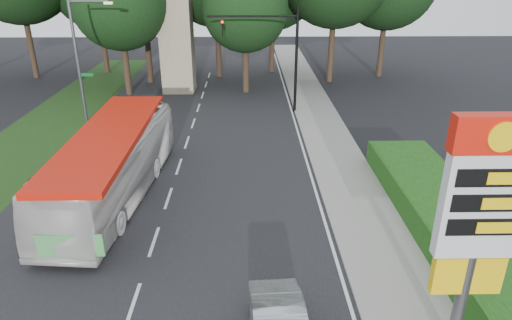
{
  "coord_description": "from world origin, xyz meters",
  "views": [
    {
      "loc": [
        3.65,
        -7.38,
        9.89
      ],
      "look_at": [
        3.98,
        10.28,
        2.2
      ],
      "focal_mm": 32.0,
      "sensor_mm": 36.0,
      "label": 1
    }
  ],
  "objects_px": {
    "streetlight_signs": "(80,55)",
    "traffic_signal_mast": "(277,46)",
    "gas_station_pylon": "(481,211)",
    "monument": "(176,28)",
    "transit_bus": "(113,166)"
  },
  "relations": [
    {
      "from": "streetlight_signs",
      "to": "traffic_signal_mast",
      "type": "bearing_deg",
      "value": 8.92
    },
    {
      "from": "gas_station_pylon",
      "to": "traffic_signal_mast",
      "type": "height_order",
      "value": "traffic_signal_mast"
    },
    {
      "from": "monument",
      "to": "transit_bus",
      "type": "height_order",
      "value": "monument"
    },
    {
      "from": "gas_station_pylon",
      "to": "streetlight_signs",
      "type": "distance_m",
      "value": 25.74
    },
    {
      "from": "streetlight_signs",
      "to": "transit_bus",
      "type": "bearing_deg",
      "value": -66.86
    },
    {
      "from": "streetlight_signs",
      "to": "gas_station_pylon",
      "type": "bearing_deg",
      "value": -51.04
    },
    {
      "from": "traffic_signal_mast",
      "to": "streetlight_signs",
      "type": "xyz_separation_m",
      "value": [
        -12.67,
        -1.99,
        -0.23
      ]
    },
    {
      "from": "gas_station_pylon",
      "to": "transit_bus",
      "type": "bearing_deg",
      "value": 141.5
    },
    {
      "from": "gas_station_pylon",
      "to": "streetlight_signs",
      "type": "height_order",
      "value": "streetlight_signs"
    },
    {
      "from": "streetlight_signs",
      "to": "monument",
      "type": "bearing_deg",
      "value": 58.03
    },
    {
      "from": "gas_station_pylon",
      "to": "transit_bus",
      "type": "distance_m",
      "value": 15.05
    },
    {
      "from": "monument",
      "to": "traffic_signal_mast",
      "type": "bearing_deg",
      "value": -38.0
    },
    {
      "from": "traffic_signal_mast",
      "to": "monument",
      "type": "xyz_separation_m",
      "value": [
        -7.68,
        6.0,
        0.43
      ]
    },
    {
      "from": "streetlight_signs",
      "to": "transit_bus",
      "type": "xyz_separation_m",
      "value": [
        4.62,
        -10.82,
        -2.86
      ]
    },
    {
      "from": "traffic_signal_mast",
      "to": "monument",
      "type": "relative_size",
      "value": 0.72
    }
  ]
}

